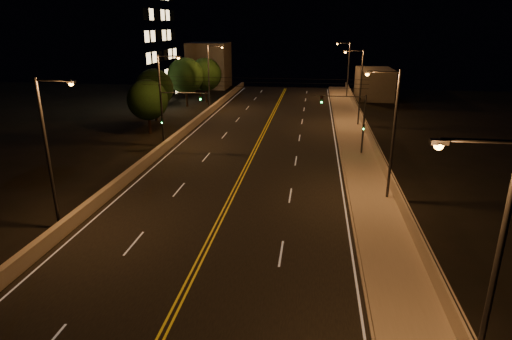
# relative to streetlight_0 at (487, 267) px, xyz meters

# --- Properties ---
(road) EXTENTS (18.00, 120.00, 0.02)m
(road) POSITION_rel_streetlight_0_xyz_m (-11.54, 19.16, -5.57)
(road) COLOR black
(road) RESTS_ON ground
(sidewalk) EXTENTS (3.60, 120.00, 0.30)m
(sidewalk) POSITION_rel_streetlight_0_xyz_m (-0.74, 19.16, -5.43)
(sidewalk) COLOR #9F9284
(sidewalk) RESTS_ON ground
(curb) EXTENTS (0.14, 120.00, 0.15)m
(curb) POSITION_rel_streetlight_0_xyz_m (-2.61, 19.16, -5.50)
(curb) COLOR #9F9284
(curb) RESTS_ON ground
(parapet_wall) EXTENTS (0.30, 120.00, 1.00)m
(parapet_wall) POSITION_rel_streetlight_0_xyz_m (0.91, 19.16, -4.78)
(parapet_wall) COLOR #A6998A
(parapet_wall) RESTS_ON sidewalk
(jersey_barrier) EXTENTS (0.45, 120.00, 0.96)m
(jersey_barrier) POSITION_rel_streetlight_0_xyz_m (-20.86, 19.16, -5.10)
(jersey_barrier) COLOR #A6998A
(jersey_barrier) RESTS_ON ground
(distant_building_right) EXTENTS (6.00, 10.00, 5.23)m
(distant_building_right) POSITION_rel_streetlight_0_xyz_m (4.96, 67.28, -2.96)
(distant_building_right) COLOR #6D655B
(distant_building_right) RESTS_ON ground
(distant_building_left) EXTENTS (8.00, 8.00, 9.12)m
(distant_building_left) POSITION_rel_streetlight_0_xyz_m (-27.54, 76.76, -1.02)
(distant_building_left) COLOR #6D655B
(distant_building_left) RESTS_ON ground
(parapet_rail) EXTENTS (0.06, 120.00, 0.06)m
(parapet_rail) POSITION_rel_streetlight_0_xyz_m (0.91, 19.16, -4.25)
(parapet_rail) COLOR black
(parapet_rail) RESTS_ON parapet_wall
(lane_markings) EXTENTS (17.32, 116.00, 0.00)m
(lane_markings) POSITION_rel_streetlight_0_xyz_m (-11.54, 19.08, -5.56)
(lane_markings) COLOR silver
(lane_markings) RESTS_ON road
(streetlight_0) EXTENTS (2.55, 0.28, 9.72)m
(streetlight_0) POSITION_rel_streetlight_0_xyz_m (0.00, 0.00, 0.00)
(streetlight_0) COLOR #2D2D33
(streetlight_0) RESTS_ON ground
(streetlight_1) EXTENTS (2.55, 0.28, 9.72)m
(streetlight_1) POSITION_rel_streetlight_0_xyz_m (0.00, 18.66, 0.00)
(streetlight_1) COLOR #2D2D33
(streetlight_1) RESTS_ON ground
(streetlight_2) EXTENTS (2.55, 0.28, 9.72)m
(streetlight_2) POSITION_rel_streetlight_0_xyz_m (0.00, 43.64, 0.00)
(streetlight_2) COLOR #2D2D33
(streetlight_2) RESTS_ON ground
(streetlight_3) EXTENTS (2.55, 0.28, 9.72)m
(streetlight_3) POSITION_rel_streetlight_0_xyz_m (0.00, 66.81, 0.00)
(streetlight_3) COLOR #2D2D33
(streetlight_3) RESTS_ON ground
(streetlight_4) EXTENTS (2.55, 0.28, 9.72)m
(streetlight_4) POSITION_rel_streetlight_0_xyz_m (-21.47, 11.05, 0.00)
(streetlight_4) COLOR #2D2D33
(streetlight_4) RESTS_ON ground
(streetlight_5) EXTENTS (2.55, 0.28, 9.72)m
(streetlight_5) POSITION_rel_streetlight_0_xyz_m (-21.47, 31.40, 0.00)
(streetlight_5) COLOR #2D2D33
(streetlight_5) RESTS_ON ground
(streetlight_6) EXTENTS (2.55, 0.28, 9.72)m
(streetlight_6) POSITION_rel_streetlight_0_xyz_m (-21.47, 52.78, 0.00)
(streetlight_6) COLOR #2D2D33
(streetlight_6) RESTS_ON ground
(traffic_signal_right) EXTENTS (5.11, 0.31, 6.17)m
(traffic_signal_right) POSITION_rel_streetlight_0_xyz_m (-1.53, 30.39, -1.68)
(traffic_signal_right) COLOR #2D2D33
(traffic_signal_right) RESTS_ON ground
(traffic_signal_left) EXTENTS (5.11, 0.31, 6.17)m
(traffic_signal_left) POSITION_rel_streetlight_0_xyz_m (-20.34, 30.39, -1.68)
(traffic_signal_left) COLOR #2D2D33
(traffic_signal_left) RESTS_ON ground
(overhead_wires) EXTENTS (22.00, 0.03, 0.83)m
(overhead_wires) POSITION_rel_streetlight_0_xyz_m (-11.54, 28.66, 1.82)
(overhead_wires) COLOR black
(building_tower) EXTENTS (24.00, 15.00, 26.27)m
(building_tower) POSITION_rel_streetlight_0_xyz_m (-41.43, 54.35, 6.98)
(building_tower) COLOR #6D655B
(building_tower) RESTS_ON ground
(tree_0) EXTENTS (4.83, 4.83, 6.54)m
(tree_0) POSITION_rel_streetlight_0_xyz_m (-25.20, 36.32, -1.46)
(tree_0) COLOR black
(tree_0) RESTS_ON ground
(tree_1) EXTENTS (5.17, 5.17, 7.01)m
(tree_1) POSITION_rel_streetlight_0_xyz_m (-27.17, 43.84, -1.16)
(tree_1) COLOR black
(tree_1) RESTS_ON ground
(tree_2) EXTENTS (5.72, 5.72, 7.75)m
(tree_2) POSITION_rel_streetlight_0_xyz_m (-26.04, 54.82, -0.69)
(tree_2) COLOR black
(tree_2) RESTS_ON ground
(tree_3) EXTENTS (5.47, 5.47, 7.41)m
(tree_3) POSITION_rel_streetlight_0_xyz_m (-23.88, 59.02, -0.91)
(tree_3) COLOR black
(tree_3) RESTS_ON ground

